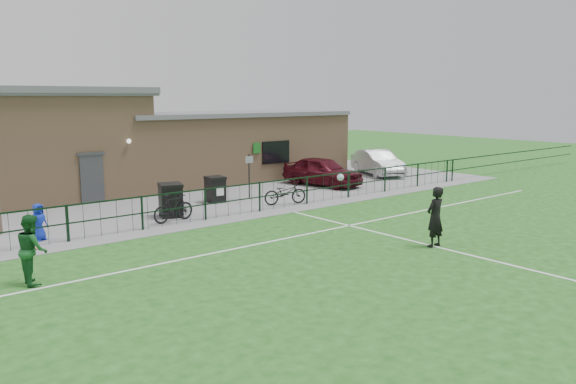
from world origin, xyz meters
TOP-DOWN VIEW (x-y plane):
  - ground at (0.00, 0.00)m, footprint 90.00×90.00m
  - paving_strip at (0.00, 13.50)m, footprint 34.00×13.00m
  - pitch_line_touch at (0.00, 7.80)m, footprint 28.00×0.10m
  - pitch_line_mid at (0.00, 4.00)m, footprint 28.00×0.10m
  - pitch_line_perp at (2.00, 0.00)m, footprint 0.10×16.00m
  - perimeter_fence at (0.00, 8.00)m, footprint 28.00×0.10m
  - wheelie_bin_left at (-2.22, 9.34)m, footprint 1.01×1.08m
  - wheelie_bin_right at (0.69, 10.83)m, footprint 0.75×0.84m
  - sign_post at (2.33, 10.60)m, footprint 0.08×0.08m
  - car_maroon at (7.46, 11.32)m, footprint 2.45×4.58m
  - car_silver at (12.64, 12.18)m, footprint 3.09×4.67m
  - bicycle_d at (-2.57, 8.47)m, footprint 1.77×0.73m
  - bicycle_e at (2.71, 8.51)m, footprint 1.99×1.15m
  - spectator_child at (-7.16, 8.72)m, footprint 0.69×0.59m
  - goalkeeper_kick at (1.95, 0.41)m, footprint 2.01×2.87m
  - outfield_player at (-8.49, 4.50)m, footprint 0.72×0.89m
  - ball_ground at (-7.58, 7.66)m, footprint 0.22×0.22m
  - clubhouse at (-0.88, 16.50)m, footprint 24.25×5.40m

SIDE VIEW (x-z plane):
  - ground at x=0.00m, z-range 0.00..0.00m
  - pitch_line_touch at x=0.00m, z-range 0.00..0.01m
  - pitch_line_mid at x=0.00m, z-range 0.00..0.01m
  - pitch_line_perp at x=2.00m, z-range 0.00..0.01m
  - paving_strip at x=0.00m, z-range 0.00..0.02m
  - ball_ground at x=-7.58m, z-range 0.00..0.22m
  - bicycle_e at x=2.71m, z-range 0.02..1.01m
  - wheelie_bin_right at x=0.69m, z-range 0.02..1.05m
  - bicycle_d at x=-2.57m, z-range 0.02..1.05m
  - perimeter_fence at x=0.00m, z-range 0.00..1.20m
  - wheelie_bin_left at x=-2.22m, z-range 0.02..1.21m
  - spectator_child at x=-7.16m, z-range 0.02..1.21m
  - car_silver at x=12.64m, z-range 0.02..1.47m
  - car_maroon at x=7.46m, z-range 0.02..1.50m
  - outfield_player at x=-8.49m, z-range 0.00..1.73m
  - goalkeeper_kick at x=1.95m, z-range -0.11..2.01m
  - sign_post at x=2.33m, z-range 0.02..2.02m
  - clubhouse at x=-0.88m, z-range -0.26..4.70m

